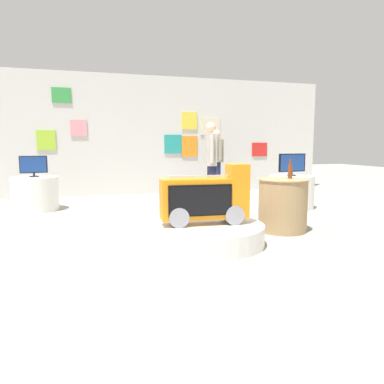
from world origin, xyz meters
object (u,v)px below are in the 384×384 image
at_px(bottle_on_side_table, 290,171).
at_px(shopper_browsing_near_truck, 217,158).
at_px(side_table_round, 283,205).
at_px(main_display_pedestal, 204,234).
at_px(tv_on_left_rear, 292,163).
at_px(display_pedestal_center_rear, 35,194).
at_px(tv_on_center_rear, 33,165).
at_px(novelty_firetruck_tv, 206,200).
at_px(shopper_browsing_rear, 211,158).
at_px(display_pedestal_left_rear, 291,192).

distance_m(bottle_on_side_table, shopper_browsing_near_truck, 3.73).
bearing_deg(side_table_round, shopper_browsing_near_truck, 84.15).
xyz_separation_m(main_display_pedestal, tv_on_left_rear, (2.52, 2.03, 0.76)).
bearing_deg(display_pedestal_center_rear, tv_on_center_rear, -96.03).
bearing_deg(display_pedestal_center_rear, novelty_firetruck_tv, -53.77).
xyz_separation_m(side_table_round, shopper_browsing_rear, (-0.33, 2.20, 0.60)).
height_order(novelty_firetruck_tv, bottle_on_side_table, bottle_on_side_table).
bearing_deg(display_pedestal_center_rear, side_table_round, -38.16).
bearing_deg(display_pedestal_center_rear, tv_on_left_rear, -13.77).
bearing_deg(main_display_pedestal, side_table_round, 14.25).
bearing_deg(tv_on_center_rear, bottle_on_side_table, -36.70).
bearing_deg(main_display_pedestal, shopper_browsing_near_truck, 67.38).
relative_size(tv_on_left_rear, shopper_browsing_rear, 0.35).
distance_m(tv_on_left_rear, tv_on_center_rear, 5.01).
relative_size(main_display_pedestal, bottle_on_side_table, 5.33).
height_order(tv_on_center_rear, side_table_round, tv_on_center_rear).
distance_m(main_display_pedestal, novelty_firetruck_tv, 0.44).
height_order(tv_on_center_rear, bottle_on_side_table, bottle_on_side_table).
distance_m(tv_on_left_rear, shopper_browsing_near_truck, 2.23).
relative_size(tv_on_left_rear, shopper_browsing_near_truck, 0.37).
bearing_deg(bottle_on_side_table, tv_on_center_rear, 143.30).
bearing_deg(tv_on_left_rear, shopper_browsing_near_truck, 111.28).
bearing_deg(tv_on_center_rear, display_pedestal_left_rear, -13.67).
xyz_separation_m(display_pedestal_left_rear, tv_on_center_rear, (-4.86, 1.18, 0.55)).
relative_size(main_display_pedestal, side_table_round, 1.99).
bearing_deg(bottle_on_side_table, display_pedestal_center_rear, 143.26).
xyz_separation_m(novelty_firetruck_tv, shopper_browsing_near_truck, (1.69, 4.11, 0.37)).
distance_m(display_pedestal_center_rear, side_table_round, 4.66).
bearing_deg(tv_on_left_rear, main_display_pedestal, -141.19).
relative_size(main_display_pedestal, novelty_firetruck_tv, 1.35).
bearing_deg(shopper_browsing_rear, bottle_on_side_table, -77.86).
xyz_separation_m(tv_on_left_rear, bottle_on_side_table, (-1.06, -1.64, -0.01)).
bearing_deg(bottle_on_side_table, tv_on_left_rear, 57.13).
bearing_deg(tv_on_center_rear, novelty_firetruck_tv, -53.72).
distance_m(novelty_firetruck_tv, display_pedestal_center_rear, 4.01).
height_order(display_pedestal_left_rear, tv_on_left_rear, tv_on_left_rear).
xyz_separation_m(novelty_firetruck_tv, tv_on_left_rear, (2.50, 2.03, 0.32)).
relative_size(main_display_pedestal, tv_on_center_rear, 3.06).
xyz_separation_m(display_pedestal_left_rear, tv_on_left_rear, (-0.00, -0.00, 0.57)).
height_order(display_pedestal_left_rear, shopper_browsing_near_truck, shopper_browsing_near_truck).
bearing_deg(display_pedestal_left_rear, novelty_firetruck_tv, -140.81).
height_order(novelty_firetruck_tv, side_table_round, novelty_firetruck_tv).
distance_m(display_pedestal_left_rear, shopper_browsing_rear, 1.74).
bearing_deg(bottle_on_side_table, shopper_browsing_rear, 102.14).
height_order(bottle_on_side_table, shopper_browsing_near_truck, shopper_browsing_near_truck).
xyz_separation_m(tv_on_left_rear, display_pedestal_center_rear, (-4.86, 1.19, -0.57)).
height_order(main_display_pedestal, display_pedestal_center_rear, display_pedestal_center_rear).
distance_m(display_pedestal_left_rear, tv_on_center_rear, 5.04).
xyz_separation_m(display_pedestal_center_rear, shopper_browsing_near_truck, (4.05, 0.89, 0.62)).
bearing_deg(display_pedestal_left_rear, main_display_pedestal, -141.14).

